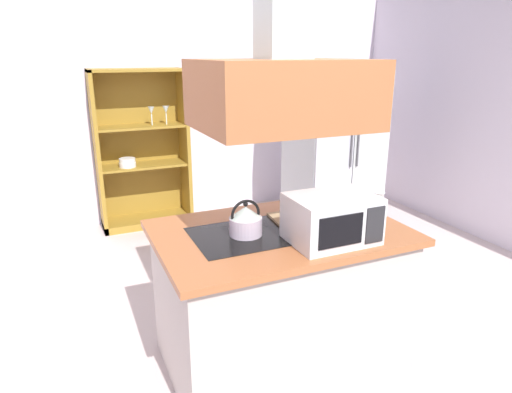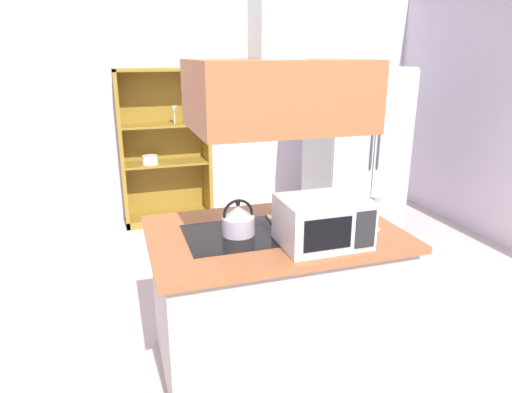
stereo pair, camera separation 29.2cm
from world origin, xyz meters
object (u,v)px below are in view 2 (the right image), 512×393
Objects in this scene: kettle at (238,220)px; refrigerator at (355,151)px; microwave at (323,221)px; wine_glass_on_counter at (376,205)px; cutting_board at (297,219)px; dish_cabinet at (165,156)px.

refrigerator is at bearing 46.38° from kettle.
microwave reaches higher than wine_glass_on_counter.
wine_glass_on_counter is at bearing -36.88° from cutting_board.
microwave is at bearing -91.16° from cutting_board.
kettle is 0.43m from cutting_board.
kettle is at bearing -164.24° from cutting_board.
microwave reaches higher than kettle.
wine_glass_on_counter is (0.38, -0.28, 0.14)m from cutting_board.
refrigerator reaches higher than wine_glass_on_counter.
cutting_board is 0.40m from microwave.
microwave is at bearing -123.33° from refrigerator.
refrigerator is 2.13m from dish_cabinet.
refrigerator reaches higher than microwave.
refrigerator is at bearing -24.45° from dish_cabinet.
refrigerator is 5.16× the size of cutting_board.
kettle reaches higher than wine_glass_on_counter.
cutting_board is 0.74× the size of microwave.
refrigerator is at bearing 51.71° from cutting_board.
microwave is at bearing -33.31° from kettle.
dish_cabinet is at bearing 99.03° from microwave.
wine_glass_on_counter is at bearing -12.05° from kettle.
kettle is 0.80m from wine_glass_on_counter.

